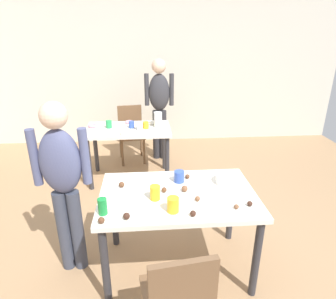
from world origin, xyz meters
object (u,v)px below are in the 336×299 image
at_px(person_adult_far, 159,101).
at_px(pitcher_far, 158,120).
at_px(person_girl_near, 63,177).
at_px(dining_table_far, 128,136).
at_px(dining_table_near, 178,203).
at_px(soda_can, 103,206).
at_px(chair_far_table, 131,130).
at_px(chair_near_table, 178,299).
at_px(mixing_bowl, 229,179).

distance_m(person_adult_far, pitcher_far, 0.68).
xyz_separation_m(person_girl_near, pitcher_far, (0.83, 1.70, -0.04)).
bearing_deg(dining_table_far, dining_table_near, -74.63).
xyz_separation_m(soda_can, pitcher_far, (0.49, 2.02, 0.04)).
relative_size(dining_table_near, chair_far_table, 1.44).
bearing_deg(person_girl_near, chair_near_table, -46.07).
bearing_deg(chair_far_table, person_girl_near, -100.21).
bearing_deg(soda_can, dining_table_far, 87.60).
distance_m(dining_table_near, pitcher_far, 1.79).
relative_size(person_girl_near, person_adult_far, 0.94).
height_order(dining_table_far, pitcher_far, pitcher_far).
relative_size(dining_table_near, mixing_bowl, 5.72).
bearing_deg(dining_table_far, pitcher_far, 3.41).
xyz_separation_m(dining_table_far, chair_near_table, (0.40, -2.53, -0.14)).
bearing_deg(chair_near_table, person_girl_near, 133.93).
xyz_separation_m(dining_table_far, person_adult_far, (0.46, 0.70, 0.32)).
bearing_deg(person_girl_near, pitcher_far, 63.89).
height_order(person_adult_far, mixing_bowl, person_adult_far).
height_order(dining_table_far, mixing_bowl, mixing_bowl).
relative_size(soda_can, pitcher_far, 0.59).
bearing_deg(chair_far_table, dining_table_far, -89.97).
height_order(chair_near_table, person_girl_near, person_girl_near).
bearing_deg(chair_near_table, person_adult_far, 88.96).
distance_m(person_girl_near, soda_can, 0.48).
xyz_separation_m(chair_far_table, person_adult_far, (0.46, 0.00, 0.46)).
distance_m(dining_table_far, soda_can, 2.00).
bearing_deg(dining_table_far, chair_far_table, 90.03).
height_order(soda_can, pitcher_far, pitcher_far).
height_order(person_girl_near, pitcher_far, person_girl_near).
xyz_separation_m(dining_table_near, chair_near_table, (-0.08, -0.78, -0.16)).
relative_size(chair_near_table, person_adult_far, 0.55).
height_order(mixing_bowl, pitcher_far, pitcher_far).
height_order(chair_far_table, mixing_bowl, chair_far_table).
bearing_deg(person_girl_near, dining_table_far, 75.70).
bearing_deg(chair_far_table, dining_table_near, -78.86).
distance_m(dining_table_far, person_adult_far, 0.89).
height_order(chair_far_table, person_adult_far, person_adult_far).
bearing_deg(person_adult_far, chair_near_table, -91.04).
relative_size(dining_table_far, soda_can, 9.29).
bearing_deg(chair_near_table, dining_table_near, 84.10).
distance_m(mixing_bowl, soda_can, 1.09).
relative_size(dining_table_far, person_adult_far, 0.71).
relative_size(chair_far_table, soda_can, 7.13).
bearing_deg(dining_table_near, dining_table_far, 105.37).
bearing_deg(dining_table_near, soda_can, -156.92).
bearing_deg(soda_can, person_adult_far, 78.59).
distance_m(person_adult_far, soda_can, 2.74).
distance_m(dining_table_near, soda_can, 0.63).
bearing_deg(soda_can, chair_near_table, -48.27).
xyz_separation_m(dining_table_near, pitcher_far, (-0.08, 1.77, 0.20)).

